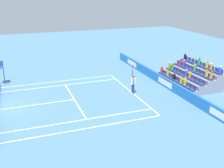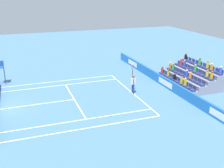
{
  "view_description": "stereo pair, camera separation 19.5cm",
  "coord_description": "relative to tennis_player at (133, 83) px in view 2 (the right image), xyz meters",
  "views": [
    {
      "loc": [
        -22.17,
        -1.74,
        9.32
      ],
      "look_at": [
        -0.2,
        -9.88,
        1.1
      ],
      "focal_mm": 44.04,
      "sensor_mm": 36.0,
      "label": 1
    },
    {
      "loc": [
        -22.23,
        -1.93,
        9.32
      ],
      "look_at": [
        -0.2,
        -9.88,
        1.1
      ],
      "focal_mm": 44.04,
      "sensor_mm": 36.0,
      "label": 2
    }
  ],
  "objects": [
    {
      "name": "line_singles_sideline_left",
      "position": [
        4.52,
        5.93,
        -0.99
      ],
      "size": [
        0.1,
        11.89,
        0.01
      ],
      "primitive_type": "cube",
      "color": "white",
      "rests_on": "ground"
    },
    {
      "name": "tennis_player",
      "position": [
        0.0,
        0.0,
        0.0
      ],
      "size": [
        0.53,
        0.37,
        2.85
      ],
      "color": "navy",
      "rests_on": "ground"
    },
    {
      "name": "stadium_stand",
      "position": [
        0.41,
        -6.69,
        -0.29
      ],
      "size": [
        6.2,
        3.8,
        2.63
      ],
      "color": "gray",
      "rests_on": "ground"
    },
    {
      "name": "line_baseline",
      "position": [
        0.4,
        -0.01,
        -0.99
      ],
      "size": [
        10.97,
        0.1,
        0.01
      ],
      "primitive_type": "cube",
      "color": "white",
      "rests_on": "ground"
    },
    {
      "name": "umpire_chair",
      "position": [
        7.16,
        11.5,
        0.53
      ],
      "size": [
        0.7,
        0.7,
        2.34
      ],
      "color": "#474C54",
      "rests_on": "ground"
    },
    {
      "name": "line_doubles_sideline_left",
      "position": [
        5.89,
        5.93,
        -0.99
      ],
      "size": [
        0.1,
        11.89,
        0.01
      ],
      "primitive_type": "cube",
      "color": "white",
      "rests_on": "ground"
    },
    {
      "name": "line_singles_sideline_right",
      "position": [
        -3.71,
        5.93,
        -0.99
      ],
      "size": [
        0.1,
        11.89,
        0.01
      ],
      "primitive_type": "cube",
      "color": "white",
      "rests_on": "ground"
    },
    {
      "name": "line_service",
      "position": [
        0.4,
        5.48,
        -0.99
      ],
      "size": [
        8.23,
        0.1,
        0.01
      ],
      "primitive_type": "cube",
      "color": "white",
      "rests_on": "ground"
    },
    {
      "name": "sponsor_barrier",
      "position": [
        0.4,
        -3.75,
        -0.52
      ],
      "size": [
        23.87,
        0.22,
        0.95
      ],
      "color": "#1E66AD",
      "rests_on": "ground"
    },
    {
      "name": "line_centre_mark",
      "position": [
        0.4,
        0.09,
        -0.99
      ],
      "size": [
        0.1,
        0.2,
        0.01
      ],
      "primitive_type": "cube",
      "color": "white",
      "rests_on": "ground"
    },
    {
      "name": "loose_tennis_ball",
      "position": [
        0.47,
        8.67,
        -0.96
      ],
      "size": [
        0.07,
        0.07,
        0.07
      ],
      "primitive_type": "sphere",
      "color": "#D1E533",
      "rests_on": "ground"
    },
    {
      "name": "line_centre_service",
      "position": [
        0.4,
        8.68,
        -0.99
      ],
      "size": [
        0.1,
        6.4,
        0.01
      ],
      "primitive_type": "cube",
      "color": "white",
      "rests_on": "ground"
    },
    {
      "name": "line_doubles_sideline_right",
      "position": [
        -5.08,
        5.93,
        -0.99
      ],
      "size": [
        0.1,
        11.89,
        0.01
      ],
      "primitive_type": "cube",
      "color": "white",
      "rests_on": "ground"
    }
  ]
}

